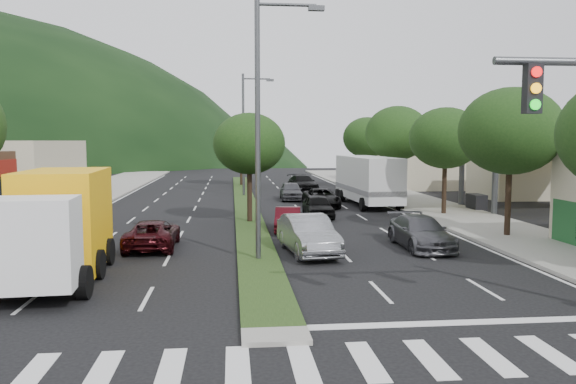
{
  "coord_description": "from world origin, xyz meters",
  "views": [
    {
      "loc": [
        -0.99,
        -13.14,
        4.6
      ],
      "look_at": [
        1.76,
        14.09,
        2.09
      ],
      "focal_mm": 35.0,
      "sensor_mm": 36.0,
      "label": 1
    }
  ],
  "objects": [
    {
      "name": "bldg_left_far",
      "position": [
        -19.0,
        34.0,
        2.3
      ],
      "size": [
        9.0,
        14.0,
        4.6
      ],
      "primitive_type": "cube",
      "color": "beige",
      "rests_on": "ground"
    },
    {
      "name": "bldg_right_far",
      "position": [
        19.5,
        44.0,
        2.6
      ],
      "size": [
        10.0,
        16.0,
        5.2
      ],
      "primitive_type": "cube",
      "color": "beige",
      "rests_on": "ground"
    },
    {
      "name": "tree_med_far",
      "position": [
        0.0,
        44.0,
        5.01
      ],
      "size": [
        4.8,
        4.8,
        6.94
      ],
      "color": "black",
      "rests_on": "median"
    },
    {
      "name": "tree_med_near",
      "position": [
        0.0,
        18.0,
        4.43
      ],
      "size": [
        4.0,
        4.0,
        6.02
      ],
      "color": "black",
      "rests_on": "median"
    },
    {
      "name": "tree_r_e",
      "position": [
        12.0,
        40.0,
        4.89
      ],
      "size": [
        4.6,
        4.6,
        6.71
      ],
      "color": "black",
      "rests_on": "sidewalk_right"
    },
    {
      "name": "streetlight_mid",
      "position": [
        0.21,
        33.0,
        5.58
      ],
      "size": [
        2.6,
        0.25,
        10.0
      ],
      "color": "#47494C",
      "rests_on": "ground"
    },
    {
      "name": "median",
      "position": [
        0.0,
        28.0,
        0.06
      ],
      "size": [
        1.6,
        56.0,
        0.12
      ],
      "primitive_type": "cube",
      "color": "#1B3212",
      "rests_on": "ground"
    },
    {
      "name": "car_queue_f",
      "position": [
        5.46,
        37.59,
        0.73
      ],
      "size": [
        2.63,
        5.23,
        1.46
      ],
      "primitive_type": "imported",
      "rotation": [
        0.0,
        0.0,
        0.12
      ],
      "color": "black",
      "rests_on": "ground"
    },
    {
      "name": "suv_maroon",
      "position": [
        -4.38,
        11.05,
        0.62
      ],
      "size": [
        2.05,
        4.44,
        1.23
      ],
      "primitive_type": "imported",
      "rotation": [
        0.0,
        0.0,
        3.14
      ],
      "color": "#330B0F",
      "rests_on": "ground"
    },
    {
      "name": "car_queue_c",
      "position": [
        1.84,
        14.98,
        0.6
      ],
      "size": [
        1.68,
        3.77,
        1.2
      ],
      "primitive_type": "imported",
      "rotation": [
        0.0,
        0.0,
        -0.11
      ],
      "color": "#430B12",
      "rests_on": "ground"
    },
    {
      "name": "tree_r_b",
      "position": [
        12.0,
        12.0,
        5.04
      ],
      "size": [
        4.8,
        4.8,
        6.94
      ],
      "color": "black",
      "rests_on": "sidewalk_right"
    },
    {
      "name": "car_queue_d",
      "position": [
        5.17,
        24.98,
        0.65
      ],
      "size": [
        2.22,
        4.68,
        1.29
      ],
      "primitive_type": "imported",
      "rotation": [
        0.0,
        0.0,
        0.02
      ],
      "color": "black",
      "rests_on": "ground"
    },
    {
      "name": "sidewalk_right",
      "position": [
        12.5,
        25.0,
        0.07
      ],
      "size": [
        5.0,
        90.0,
        0.15
      ],
      "primitive_type": "cube",
      "color": "gray",
      "rests_on": "ground"
    },
    {
      "name": "car_queue_a",
      "position": [
        4.16,
        19.98,
        0.68
      ],
      "size": [
        1.61,
        3.98,
        1.35
      ],
      "primitive_type": "imported",
      "rotation": [
        0.0,
        0.0,
        0.0
      ],
      "color": "black",
      "rests_on": "ground"
    },
    {
      "name": "ground",
      "position": [
        0.0,
        0.0,
        0.0
      ],
      "size": [
        160.0,
        160.0,
        0.0
      ],
      "primitive_type": "plane",
      "color": "black",
      "rests_on": "ground"
    },
    {
      "name": "car_queue_b",
      "position": [
        7.07,
        9.98,
        0.68
      ],
      "size": [
        1.96,
        4.71,
        1.36
      ],
      "primitive_type": "imported",
      "rotation": [
        0.0,
        0.0,
        0.01
      ],
      "color": "#4C4B51",
      "rests_on": "ground"
    },
    {
      "name": "streetlight_near",
      "position": [
        0.21,
        8.0,
        5.58
      ],
      "size": [
        2.6,
        0.25,
        10.0
      ],
      "color": "#47494C",
      "rests_on": "ground"
    },
    {
      "name": "sidewalk_left",
      "position": [
        -13.0,
        25.0,
        0.07
      ],
      "size": [
        6.0,
        90.0,
        0.15
      ],
      "primitive_type": "cube",
      "color": "gray",
      "rests_on": "ground"
    },
    {
      "name": "gas_canopy",
      "position": [
        19.0,
        22.0,
        4.65
      ],
      "size": [
        12.2,
        8.2,
        5.25
      ],
      "color": "silver",
      "rests_on": "ground"
    },
    {
      "name": "motorhome",
      "position": [
        8.64,
        25.86,
        1.84
      ],
      "size": [
        3.2,
        9.13,
        3.46
      ],
      "rotation": [
        0.0,
        0.0,
        0.04
      ],
      "color": "silver",
      "rests_on": "ground"
    },
    {
      "name": "car_queue_e",
      "position": [
        3.6,
        29.98,
        0.7
      ],
      "size": [
        1.81,
        4.19,
        1.41
      ],
      "primitive_type": "imported",
      "rotation": [
        0.0,
        0.0,
        -0.04
      ],
      "color": "#48484C",
      "rests_on": "ground"
    },
    {
      "name": "box_truck",
      "position": [
        -6.73,
        6.01,
        1.69
      ],
      "size": [
        3.21,
        7.42,
        3.58
      ],
      "rotation": [
        0.0,
        0.0,
        3.2
      ],
      "color": "white",
      "rests_on": "ground"
    },
    {
      "name": "sedan_silver",
      "position": [
        2.09,
        9.27,
        0.78
      ],
      "size": [
        2.23,
        4.91,
        1.56
      ],
      "primitive_type": "imported",
      "rotation": [
        0.0,
        0.0,
        0.12
      ],
      "color": "gray",
      "rests_on": "ground"
    },
    {
      "name": "tree_r_d",
      "position": [
        12.0,
        30.0,
        5.18
      ],
      "size": [
        5.0,
        5.0,
        7.17
      ],
      "color": "black",
      "rests_on": "sidewalk_right"
    },
    {
      "name": "crosswalk",
      "position": [
        0.0,
        -2.0,
        0.01
      ],
      "size": [
        19.0,
        2.2,
        0.01
      ],
      "primitive_type": "cube",
      "color": "silver",
      "rests_on": "ground"
    },
    {
      "name": "tree_r_c",
      "position": [
        12.0,
        20.0,
        4.75
      ],
      "size": [
        4.4,
        4.4,
        6.48
      ],
      "color": "black",
      "rests_on": "sidewalk_right"
    }
  ]
}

